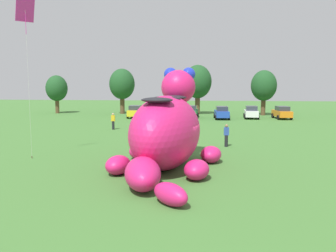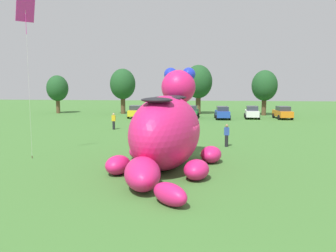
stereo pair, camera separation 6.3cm
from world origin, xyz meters
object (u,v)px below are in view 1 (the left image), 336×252
giant_inflatable_creature (166,131)px  car_orange (282,113)px  car_yellow (135,112)px  car_black (163,112)px  spectator_near_inflatable (113,121)px  car_blue (222,113)px  car_green (191,112)px  car_white (251,112)px  spectator_mid_field (226,136)px  tethered_flying_kite (25,12)px

giant_inflatable_creature → car_orange: 32.25m
giant_inflatable_creature → car_yellow: size_ratio=2.77×
car_black → spectator_near_inflatable: car_black is taller
car_blue → spectator_near_inflatable: 16.98m
car_green → car_orange: (12.31, 0.02, 0.00)m
spectator_near_inflatable → car_blue: bearing=46.4°
car_black → car_white: same height
spectator_near_inflatable → spectator_mid_field: same height
car_black → car_green: 4.01m
car_yellow → spectator_mid_field: bearing=-62.4°
car_black → car_blue: 8.03m
spectator_mid_field → car_yellow: bearing=117.6°
car_white → car_green: bearing=-179.3°
car_blue → tethered_flying_kite: bearing=-116.1°
spectator_mid_field → car_white: bearing=78.5°
car_white → spectator_mid_field: bearing=-101.5°
car_black → car_green: (3.86, 1.10, 0.00)m
car_black → car_blue: size_ratio=1.02×
car_yellow → car_orange: bearing=1.5°
spectator_near_inflatable → tethered_flying_kite: tethered_flying_kite is taller
car_black → tethered_flying_kite: 28.63m
car_yellow → tethered_flying_kite: tethered_flying_kite is taller
giant_inflatable_creature → spectator_mid_field: giant_inflatable_creature is taller
car_black → car_green: size_ratio=1.02×
spectator_near_inflatable → car_orange: bearing=34.0°
car_orange → car_black: bearing=-176.0°
car_yellow → tethered_flying_kite: 28.74m
car_blue → spectator_mid_field: 21.32m
car_yellow → giant_inflatable_creature: bearing=-75.3°
giant_inflatable_creature → car_black: giant_inflatable_creature is taller
giant_inflatable_creature → car_white: giant_inflatable_creature is taller
car_white → car_orange: same height
car_green → car_orange: bearing=0.1°
car_green → tethered_flying_kite: bearing=-107.8°
giant_inflatable_creature → car_white: (8.35, 29.81, -1.26)m
car_orange → giant_inflatable_creature: bearing=-112.7°
car_yellow → spectator_mid_field: car_yellow is taller
car_blue → car_orange: (8.14, 1.10, 0.00)m
car_black → car_blue: (8.03, 0.02, 0.00)m
car_white → spectator_near_inflatable: size_ratio=2.45×
tethered_flying_kite → giant_inflatable_creature: bearing=-10.8°
car_white → giant_inflatable_creature: bearing=-105.7°
car_white → spectator_mid_field: (-4.60, -22.50, -0.01)m
spectator_near_inflatable → spectator_mid_field: size_ratio=1.00×
car_green → spectator_near_inflatable: bearing=-119.4°
car_orange → tethered_flying_kite: 36.18m
car_green → tethered_flying_kite: tethered_flying_kite is taller
car_yellow → car_green: bearing=3.9°
tethered_flying_kite → car_black: bearing=79.2°
tethered_flying_kite → car_blue: bearing=63.9°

